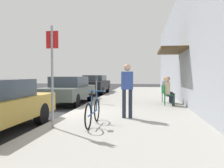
# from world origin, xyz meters

# --- Properties ---
(ground_plane) EXTENTS (60.00, 60.00, 0.00)m
(ground_plane) POSITION_xyz_m (0.00, 0.00, 0.00)
(ground_plane) COLOR #2D2D30
(sidewalk_slab) EXTENTS (4.50, 32.00, 0.12)m
(sidewalk_slab) POSITION_xyz_m (2.25, 2.00, 0.06)
(sidewalk_slab) COLOR #9E9B93
(sidewalk_slab) RESTS_ON ground_plane
(building_facade) EXTENTS (1.40, 32.00, 5.75)m
(building_facade) POSITION_xyz_m (4.65, 2.01, 2.87)
(building_facade) COLOR #999EA8
(building_facade) RESTS_ON ground_plane
(parked_car_1) EXTENTS (1.80, 4.40, 1.39)m
(parked_car_1) POSITION_xyz_m (-1.10, 3.38, 0.72)
(parked_car_1) COLOR #47514C
(parked_car_1) RESTS_ON ground_plane
(parked_car_2) EXTENTS (1.80, 4.40, 1.45)m
(parked_car_2) POSITION_xyz_m (-1.10, 9.59, 0.76)
(parked_car_2) COLOR black
(parked_car_2) RESTS_ON ground_plane
(parking_meter) EXTENTS (0.12, 0.10, 1.32)m
(parking_meter) POSITION_xyz_m (0.45, 2.84, 0.89)
(parking_meter) COLOR slate
(parking_meter) RESTS_ON sidewalk_slab
(street_sign) EXTENTS (0.32, 0.06, 2.60)m
(street_sign) POSITION_xyz_m (0.40, -2.37, 1.64)
(street_sign) COLOR gray
(street_sign) RESTS_ON sidewalk_slab
(bicycle_0) EXTENTS (0.46, 1.71, 0.90)m
(bicycle_0) POSITION_xyz_m (1.36, -1.94, 0.48)
(bicycle_0) COLOR black
(bicycle_0) RESTS_ON sidewalk_slab
(cafe_chair_0) EXTENTS (0.47, 0.47, 0.87)m
(cafe_chair_0) POSITION_xyz_m (3.75, 2.49, 0.62)
(cafe_chair_0) COLOR #14592D
(cafe_chair_0) RESTS_ON sidewalk_slab
(seated_patron_0) EXTENTS (0.44, 0.38, 1.29)m
(seated_patron_0) POSITION_xyz_m (3.81, 2.49, 0.82)
(seated_patron_0) COLOR #232838
(seated_patron_0) RESTS_ON sidewalk_slab
(cafe_chair_1) EXTENTS (0.52, 0.52, 0.87)m
(cafe_chair_1) POSITION_xyz_m (3.75, 3.41, 0.62)
(cafe_chair_1) COLOR #14592D
(cafe_chair_1) RESTS_ON sidewalk_slab
(seated_patron_1) EXTENTS (0.48, 0.43, 1.29)m
(seated_patron_1) POSITION_xyz_m (3.81, 3.42, 0.82)
(seated_patron_1) COLOR #232838
(seated_patron_1) RESTS_ON sidewalk_slab
(pedestrian_standing) EXTENTS (0.36, 0.22, 1.70)m
(pedestrian_standing) POSITION_xyz_m (2.20, -0.79, 1.12)
(pedestrian_standing) COLOR #232838
(pedestrian_standing) RESTS_ON sidewalk_slab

